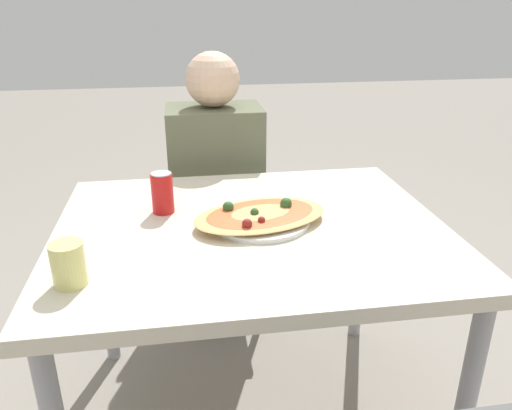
{
  "coord_description": "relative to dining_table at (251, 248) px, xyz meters",
  "views": [
    {
      "loc": [
        -0.19,
        -1.29,
        1.33
      ],
      "look_at": [
        0.01,
        0.0,
        0.79
      ],
      "focal_mm": 35.0,
      "sensor_mm": 36.0,
      "label": 1
    }
  ],
  "objects": [
    {
      "name": "person_seated",
      "position": [
        -0.05,
        0.67,
        0.03
      ],
      "size": [
        0.38,
        0.29,
        1.15
      ],
      "rotation": [
        0.0,
        0.0,
        3.14
      ],
      "color": "#2D2D38",
      "rests_on": "ground_plane"
    },
    {
      "name": "chair_far_seated",
      "position": [
        -0.05,
        0.78,
        -0.16
      ],
      "size": [
        0.4,
        0.4,
        0.88
      ],
      "rotation": [
        0.0,
        0.0,
        3.14
      ],
      "color": "#4C4C4C",
      "rests_on": "ground_plane"
    },
    {
      "name": "pizza_main",
      "position": [
        0.03,
        0.01,
        0.09
      ],
      "size": [
        0.44,
        0.34,
        0.06
      ],
      "color": "white",
      "rests_on": "dining_table"
    },
    {
      "name": "dining_table",
      "position": [
        0.0,
        0.0,
        0.0
      ],
      "size": [
        1.11,
        0.9,
        0.73
      ],
      "color": "beige",
      "rests_on": "ground_plane"
    },
    {
      "name": "soda_can",
      "position": [
        -0.25,
        0.14,
        0.14
      ],
      "size": [
        0.07,
        0.07,
        0.12
      ],
      "color": "red",
      "rests_on": "dining_table"
    },
    {
      "name": "drink_glass",
      "position": [
        -0.45,
        -0.25,
        0.12
      ],
      "size": [
        0.08,
        0.08,
        0.1
      ],
      "color": "#E0DB7F",
      "rests_on": "dining_table"
    }
  ]
}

